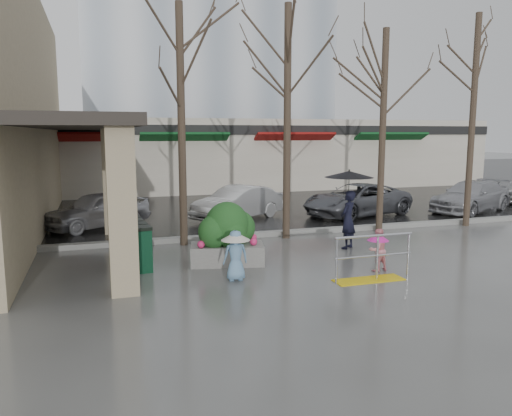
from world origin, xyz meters
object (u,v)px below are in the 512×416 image
tree_midwest (288,65)px  car_c (357,200)px  tree_west (180,66)px  child_blue (236,250)px  tree_mideast (384,81)px  car_a (97,210)px  tree_east (476,69)px  handrail (372,264)px  child_pink (378,247)px  news_boxes (137,243)px  planter (227,234)px  woman (348,199)px  car_b (238,203)px  car_d (471,196)px

tree_midwest → car_c: bearing=36.6°
tree_west → child_blue: bearing=-82.8°
tree_mideast → car_a: 10.45m
tree_east → handrail: bearing=-144.1°
handrail → child_pink: bearing=49.7°
tree_east → child_pink: (-6.11, -4.18, -4.81)m
tree_mideast → news_boxes: size_ratio=3.30×
handrail → child_pink: 0.84m
news_boxes → planter: bearing=-22.0°
woman → planter: size_ratio=1.16×
child_pink → woman: bearing=-109.7°
handrail → tree_mideast: 7.28m
tree_mideast → child_pink: (-2.61, -4.18, -4.29)m
tree_mideast → tree_west: bearing=-180.0°
handrail → car_a: size_ratio=0.51×
tree_east → car_b: tree_east is taller
tree_east → car_c: tree_east is taller
tree_east → planter: bearing=-165.2°
tree_west → car_d: tree_west is taller
tree_east → child_blue: (-9.51, -3.88, -4.71)m
tree_mideast → news_boxes: (-7.98, -1.81, -4.32)m
car_d → news_boxes: bearing=-94.1°
tree_midwest → tree_east: (6.80, -0.00, 0.15)m
car_d → tree_east: bearing=-64.7°
child_blue → woman: bearing=-151.1°
woman → planter: (-3.66, -0.59, -0.67)m
child_blue → car_b: 7.91m
tree_west → child_blue: size_ratio=6.01×
woman → tree_west: bearing=-62.2°
planter → car_c: planter is taller
handrail → car_a: (-5.75, 8.32, 0.25)m
tree_east → car_b: (-7.32, 3.71, -4.75)m
child_blue → car_d: car_d is taller
woman → car_c: (3.06, 4.98, -0.79)m
handrail → tree_midwest: bearing=91.9°
child_pink → car_a: bearing=-59.7°
car_c → handrail: bearing=-42.3°
news_boxes → car_a: car_a is taller
car_b → car_a: bearing=-117.8°
tree_east → car_b: 9.48m
car_c → child_blue: bearing=-59.9°
woman → news_boxes: woman is taller
child_pink → news_boxes: size_ratio=0.51×
car_b → child_pink: bearing=-21.3°
child_blue → car_d: 13.60m
car_c → news_boxes: bearing=-76.3°
child_blue → planter: (0.18, 1.42, 0.07)m
child_pink → planter: planter is taller
car_a → car_b: same height
car_a → planter: bearing=-5.2°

